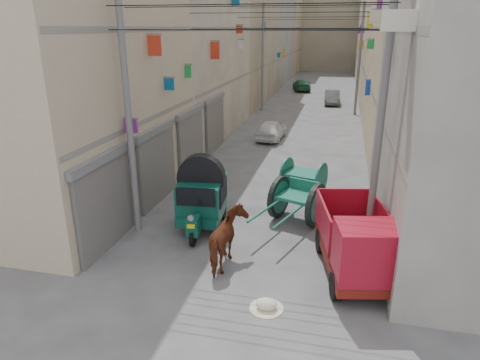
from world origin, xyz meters
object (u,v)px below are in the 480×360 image
(auto_rickshaw, at_px, (202,195))
(horse, at_px, (228,240))
(distant_car_grey, at_px, (332,97))
(second_cart, at_px, (304,175))
(feed_sack, at_px, (266,304))
(mini_truck, at_px, (359,249))
(distant_car_green, at_px, (302,85))
(distant_car_white, at_px, (272,130))
(tonga_cart, at_px, (297,200))

(auto_rickshaw, xyz_separation_m, horse, (1.46, -2.21, -0.33))
(auto_rickshaw, xyz_separation_m, distant_car_grey, (3.36, 25.57, -0.53))
(second_cart, height_order, feed_sack, second_cart)
(mini_truck, height_order, distant_car_green, mini_truck)
(second_cart, relative_size, distant_car_white, 0.56)
(tonga_cart, bearing_deg, distant_car_white, 122.88)
(feed_sack, xyz_separation_m, distant_car_green, (-2.86, 37.23, 0.44))
(tonga_cart, height_order, mini_truck, mini_truck)
(auto_rickshaw, distance_m, distant_car_green, 33.33)
(auto_rickshaw, height_order, distant_car_white, auto_rickshaw)
(auto_rickshaw, distance_m, horse, 2.67)
(auto_rickshaw, relative_size, horse, 1.48)
(tonga_cart, height_order, distant_car_grey, tonga_cart)
(feed_sack, distance_m, distant_car_grey, 29.48)
(feed_sack, relative_size, horse, 0.27)
(distant_car_grey, height_order, distant_car_green, distant_car_grey)
(mini_truck, xyz_separation_m, feed_sack, (-2.07, -1.66, -0.83))
(second_cart, xyz_separation_m, distant_car_green, (-2.98, 29.45, -0.15))
(feed_sack, bearing_deg, horse, 129.30)
(horse, distance_m, distant_car_grey, 27.85)
(second_cart, height_order, distant_car_grey, second_cart)
(tonga_cart, distance_m, distant_car_white, 11.43)
(distant_car_green, bearing_deg, feed_sack, 82.45)
(auto_rickshaw, distance_m, distant_car_grey, 25.80)
(distant_car_grey, bearing_deg, tonga_cart, -94.28)
(tonga_cart, xyz_separation_m, mini_truck, (1.92, -3.36, 0.19))
(second_cart, bearing_deg, horse, -87.19)
(feed_sack, distance_m, horse, 2.28)
(mini_truck, height_order, distant_car_grey, mini_truck)
(distant_car_green, bearing_deg, distant_car_grey, 101.56)
(distant_car_green, bearing_deg, second_cart, 83.83)
(distant_car_green, bearing_deg, mini_truck, 85.94)
(tonga_cart, bearing_deg, horse, -95.37)
(mini_truck, relative_size, feed_sack, 7.51)
(auto_rickshaw, xyz_separation_m, feed_sack, (2.85, -3.90, -0.99))
(horse, distance_m, distant_car_white, 14.48)
(tonga_cart, bearing_deg, mini_truck, -40.96)
(tonga_cart, bearing_deg, auto_rickshaw, -140.24)
(auto_rickshaw, relative_size, distant_car_white, 0.82)
(auto_rickshaw, height_order, tonga_cart, auto_rickshaw)
(mini_truck, bearing_deg, distant_car_grey, 81.02)
(distant_car_green, bearing_deg, distant_car_white, 78.90)
(auto_rickshaw, relative_size, feed_sack, 5.43)
(tonga_cart, distance_m, distant_car_grey, 24.46)
(horse, distance_m, distant_car_green, 35.57)
(mini_truck, distance_m, horse, 3.46)
(auto_rickshaw, height_order, mini_truck, mini_truck)
(second_cart, relative_size, distant_car_grey, 0.52)
(distant_car_white, bearing_deg, mini_truck, 111.20)
(auto_rickshaw, relative_size, distant_car_green, 0.70)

